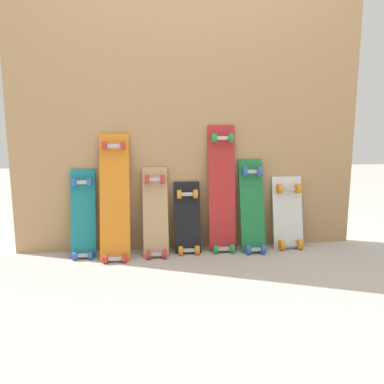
{
  "coord_description": "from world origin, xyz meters",
  "views": [
    {
      "loc": [
        -0.29,
        -2.5,
        0.83
      ],
      "look_at": [
        0.0,
        -0.07,
        0.42
      ],
      "focal_mm": 34.57,
      "sensor_mm": 36.0,
      "label": 1
    }
  ],
  "objects": [
    {
      "name": "skateboard_natural",
      "position": [
        -0.25,
        -0.06,
        0.26
      ],
      "size": [
        0.17,
        0.25,
        0.65
      ],
      "color": "tan",
      "rests_on": "ground"
    },
    {
      "name": "skateboard_orange",
      "position": [
        -0.51,
        -0.08,
        0.37
      ],
      "size": [
        0.19,
        0.29,
        0.88
      ],
      "color": "orange",
      "rests_on": "ground"
    },
    {
      "name": "plywood_wall_panel",
      "position": [
        0.0,
        0.07,
        0.9
      ],
      "size": [
        2.39,
        0.04,
        1.8
      ],
      "primitive_type": "cube",
      "color": "tan",
      "rests_on": "ground"
    },
    {
      "name": "skateboard_red",
      "position": [
        0.21,
        -0.03,
        0.4
      ],
      "size": [
        0.18,
        0.19,
        0.93
      ],
      "color": "#B22626",
      "rests_on": "ground"
    },
    {
      "name": "ground_plane",
      "position": [
        0.0,
        0.0,
        0.0
      ],
      "size": [
        12.0,
        12.0,
        0.0
      ],
      "primitive_type": "plane",
      "color": "#B2AAA0"
    },
    {
      "name": "skateboard_green",
      "position": [
        0.42,
        -0.06,
        0.28
      ],
      "size": [
        0.17,
        0.24,
        0.7
      ],
      "color": "#1E7238",
      "rests_on": "ground"
    },
    {
      "name": "skateboard_white",
      "position": [
        0.7,
        -0.03,
        0.22
      ],
      "size": [
        0.22,
        0.18,
        0.57
      ],
      "color": "silver",
      "rests_on": "ground"
    },
    {
      "name": "skateboard_teal",
      "position": [
        -0.72,
        -0.04,
        0.25
      ],
      "size": [
        0.16,
        0.2,
        0.65
      ],
      "color": "#197A7F",
      "rests_on": "ground"
    },
    {
      "name": "skateboard_black",
      "position": [
        -0.03,
        -0.04,
        0.21
      ],
      "size": [
        0.18,
        0.2,
        0.55
      ],
      "color": "black",
      "rests_on": "ground"
    }
  ]
}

